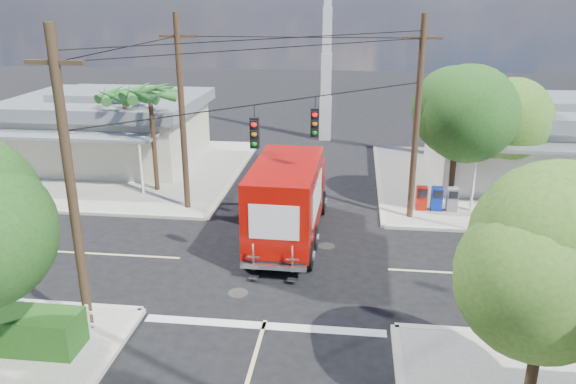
# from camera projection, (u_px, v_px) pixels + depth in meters

# --- Properties ---
(ground) EXTENTS (120.00, 120.00, 0.00)m
(ground) POSITION_uv_depth(u_px,v_px,m) (282.00, 264.00, 21.33)
(ground) COLOR black
(ground) RESTS_ON ground
(sidewalk_ne) EXTENTS (14.12, 14.12, 0.14)m
(sidewalk_ne) POSITION_uv_depth(u_px,v_px,m) (507.00, 184.00, 30.29)
(sidewalk_ne) COLOR gray
(sidewalk_ne) RESTS_ON ground
(sidewalk_nw) EXTENTS (14.12, 14.12, 0.14)m
(sidewalk_nw) POSITION_uv_depth(u_px,v_px,m) (121.00, 170.00, 32.73)
(sidewalk_nw) COLOR gray
(sidewalk_nw) RESTS_ON ground
(road_markings) EXTENTS (32.00, 32.00, 0.01)m
(road_markings) POSITION_uv_depth(u_px,v_px,m) (276.00, 282.00, 19.95)
(road_markings) COLOR beige
(road_markings) RESTS_ON ground
(building_ne) EXTENTS (11.80, 10.20, 4.50)m
(building_ne) POSITION_uv_depth(u_px,v_px,m) (539.00, 139.00, 30.39)
(building_ne) COLOR beige
(building_ne) RESTS_ON sidewalk_ne
(building_nw) EXTENTS (10.80, 10.20, 4.30)m
(building_nw) POSITION_uv_depth(u_px,v_px,m) (110.00, 127.00, 33.64)
(building_nw) COLOR beige
(building_nw) RESTS_ON sidewalk_nw
(radio_tower) EXTENTS (0.80, 0.80, 17.00)m
(radio_tower) POSITION_uv_depth(u_px,v_px,m) (327.00, 59.00, 38.18)
(radio_tower) COLOR silver
(radio_tower) RESTS_ON ground
(tree_ne_front) EXTENTS (4.21, 4.14, 6.66)m
(tree_ne_front) POSITION_uv_depth(u_px,v_px,m) (459.00, 110.00, 25.29)
(tree_ne_front) COLOR #422D1C
(tree_ne_front) RESTS_ON sidewalk_ne
(tree_ne_back) EXTENTS (3.77, 3.66, 5.82)m
(tree_ne_back) POSITION_uv_depth(u_px,v_px,m) (505.00, 115.00, 27.26)
(tree_ne_back) COLOR #422D1C
(tree_ne_back) RESTS_ON sidewalk_ne
(tree_se) EXTENTS (3.67, 3.54, 5.62)m
(tree_se) POSITION_uv_depth(u_px,v_px,m) (552.00, 262.00, 12.42)
(tree_se) COLOR #422D1C
(tree_se) RESTS_ON sidewalk_se
(palm_nw_front) EXTENTS (3.01, 3.08, 5.59)m
(palm_nw_front) POSITION_uv_depth(u_px,v_px,m) (150.00, 95.00, 27.55)
(palm_nw_front) COLOR #422D1C
(palm_nw_front) RESTS_ON sidewalk_nw
(palm_nw_back) EXTENTS (3.01, 3.08, 5.19)m
(palm_nw_back) POSITION_uv_depth(u_px,v_px,m) (124.00, 97.00, 29.30)
(palm_nw_back) COLOR #422D1C
(palm_nw_back) RESTS_ON sidewalk_nw
(utility_poles) EXTENTS (12.00, 10.68, 9.00)m
(utility_poles) POSITION_uv_depth(u_px,v_px,m) (246.00, 133.00, 21.48)
(utility_poles) COLOR #473321
(utility_poles) RESTS_ON ground
(vending_boxes) EXTENTS (1.90, 0.50, 1.10)m
(vending_boxes) POSITION_uv_depth(u_px,v_px,m) (437.00, 199.00, 26.19)
(vending_boxes) COLOR #AD1408
(vending_boxes) RESTS_ON sidewalk_ne
(delivery_truck) EXTENTS (2.74, 8.10, 3.47)m
(delivery_truck) POSITION_uv_depth(u_px,v_px,m) (288.00, 199.00, 23.01)
(delivery_truck) COLOR black
(delivery_truck) RESTS_ON ground
(parked_car) EXTENTS (6.15, 3.89, 1.58)m
(parked_car) POSITION_uv_depth(u_px,v_px,m) (571.00, 224.00, 22.95)
(parked_car) COLOR silver
(parked_car) RESTS_ON ground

